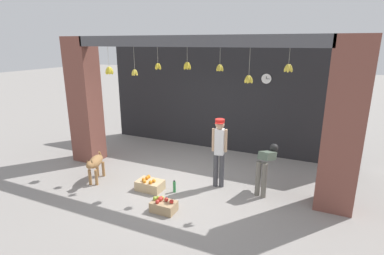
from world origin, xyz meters
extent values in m
plane|color=gray|center=(0.00, 0.00, 0.00)|extent=(60.00, 60.00, 0.00)
cube|color=#232326|center=(0.00, 2.66, 1.67)|extent=(7.59, 0.12, 3.35)
cube|color=brown|center=(-3.14, 0.30, 1.67)|extent=(0.70, 0.60, 3.35)
cube|color=brown|center=(3.14, 0.30, 1.67)|extent=(0.70, 0.60, 3.35)
cube|color=#4C4C51|center=(0.00, 0.12, 3.23)|extent=(5.69, 0.24, 0.24)
cylinder|color=#B2AD99|center=(-2.07, 0.10, 2.87)|extent=(0.01, 0.01, 0.48)
ellipsoid|color=yellow|center=(-2.02, 0.10, 2.54)|extent=(0.13, 0.07, 0.20)
ellipsoid|color=yellow|center=(-2.04, 0.14, 2.54)|extent=(0.11, 0.12, 0.21)
ellipsoid|color=yellow|center=(-2.08, 0.15, 2.54)|extent=(0.09, 0.13, 0.21)
ellipsoid|color=yellow|center=(-2.12, 0.12, 2.54)|extent=(0.13, 0.10, 0.21)
ellipsoid|color=yellow|center=(-2.12, 0.07, 2.54)|extent=(0.13, 0.10, 0.21)
ellipsoid|color=yellow|center=(-2.08, 0.05, 2.54)|extent=(0.09, 0.13, 0.21)
ellipsoid|color=yellow|center=(-2.04, 0.06, 2.54)|extent=(0.11, 0.12, 0.21)
cylinder|color=#B2AD99|center=(-1.34, 0.12, 2.85)|extent=(0.01, 0.01, 0.52)
ellipsoid|color=yellow|center=(-1.30, 0.12, 2.52)|extent=(0.10, 0.06, 0.16)
ellipsoid|color=yellow|center=(-1.33, 0.15, 2.52)|extent=(0.07, 0.10, 0.16)
ellipsoid|color=yellow|center=(-1.38, 0.14, 2.52)|extent=(0.10, 0.09, 0.17)
ellipsoid|color=yellow|center=(-1.38, 0.09, 2.52)|extent=(0.10, 0.09, 0.17)
ellipsoid|color=yellow|center=(-1.33, 0.08, 2.52)|extent=(0.07, 0.10, 0.16)
cylinder|color=#B2AD99|center=(-0.70, 0.10, 2.93)|extent=(0.01, 0.01, 0.35)
ellipsoid|color=yellow|center=(-0.66, 0.10, 2.68)|extent=(0.10, 0.06, 0.16)
ellipsoid|color=yellow|center=(-0.70, 0.14, 2.68)|extent=(0.06, 0.10, 0.16)
ellipsoid|color=yellow|center=(-0.74, 0.10, 2.68)|extent=(0.10, 0.06, 0.16)
ellipsoid|color=yellow|center=(-0.70, 0.06, 2.68)|extent=(0.06, 0.10, 0.16)
cylinder|color=#B2AD99|center=(0.03, 0.07, 2.95)|extent=(0.01, 0.01, 0.31)
ellipsoid|color=yellow|center=(0.08, 0.07, 2.72)|extent=(0.11, 0.06, 0.17)
ellipsoid|color=yellow|center=(0.06, 0.11, 2.72)|extent=(0.09, 0.11, 0.18)
ellipsoid|color=yellow|center=(0.01, 0.11, 2.72)|extent=(0.09, 0.11, 0.18)
ellipsoid|color=yellow|center=(-0.01, 0.07, 2.72)|extent=(0.11, 0.06, 0.17)
ellipsoid|color=yellow|center=(0.01, 0.03, 2.72)|extent=(0.09, 0.11, 0.18)
ellipsoid|color=yellow|center=(0.06, 0.03, 2.72)|extent=(0.09, 0.11, 0.18)
cylinder|color=#B2AD99|center=(0.73, 0.16, 2.94)|extent=(0.01, 0.01, 0.34)
ellipsoid|color=gold|center=(0.77, 0.16, 2.70)|extent=(0.10, 0.06, 0.16)
ellipsoid|color=gold|center=(0.75, 0.20, 2.70)|extent=(0.07, 0.10, 0.16)
ellipsoid|color=gold|center=(0.70, 0.18, 2.70)|extent=(0.10, 0.08, 0.16)
ellipsoid|color=gold|center=(0.70, 0.14, 2.70)|extent=(0.10, 0.08, 0.16)
ellipsoid|color=gold|center=(0.75, 0.12, 2.70)|extent=(0.07, 0.10, 0.16)
cylinder|color=#B2AD99|center=(1.35, 0.13, 2.84)|extent=(0.01, 0.01, 0.54)
ellipsoid|color=gold|center=(1.40, 0.13, 2.49)|extent=(0.11, 0.06, 0.18)
ellipsoid|color=gold|center=(1.35, 0.17, 2.49)|extent=(0.06, 0.11, 0.18)
ellipsoid|color=gold|center=(1.31, 0.13, 2.49)|extent=(0.11, 0.06, 0.18)
ellipsoid|color=gold|center=(1.35, 0.09, 2.49)|extent=(0.06, 0.11, 0.18)
cylinder|color=#B2AD99|center=(2.09, 0.16, 2.96)|extent=(0.01, 0.01, 0.30)
ellipsoid|color=yellow|center=(2.13, 0.16, 2.73)|extent=(0.11, 0.06, 0.17)
ellipsoid|color=yellow|center=(2.09, 0.20, 2.73)|extent=(0.06, 0.11, 0.17)
ellipsoid|color=yellow|center=(2.05, 0.16, 2.73)|extent=(0.11, 0.06, 0.17)
ellipsoid|color=yellow|center=(2.09, 0.12, 2.73)|extent=(0.06, 0.11, 0.17)
ellipsoid|color=#9E7042|center=(-2.01, -0.71, 0.49)|extent=(0.46, 0.68, 0.25)
cylinder|color=#9E7042|center=(-1.85, -0.91, 0.19)|extent=(0.07, 0.07, 0.37)
cylinder|color=#9E7042|center=(-1.99, -0.96, 0.19)|extent=(0.07, 0.07, 0.37)
cylinder|color=#9E7042|center=(-2.02, -0.46, 0.19)|extent=(0.07, 0.07, 0.37)
cylinder|color=#9E7042|center=(-2.16, -0.52, 0.19)|extent=(0.07, 0.07, 0.37)
ellipsoid|color=#9E7042|center=(-1.88, -1.03, 0.54)|extent=(0.23, 0.27, 0.17)
cone|color=brown|center=(-1.83, -1.01, 0.63)|extent=(0.06, 0.06, 0.07)
cone|color=brown|center=(-1.93, -1.05, 0.63)|extent=(0.06, 0.06, 0.07)
cylinder|color=#9E7042|center=(-2.13, -0.39, 0.51)|extent=(0.11, 0.20, 0.26)
cylinder|color=#424247|center=(0.82, 0.21, 0.39)|extent=(0.11, 0.11, 0.79)
cylinder|color=#424247|center=(0.69, 0.19, 0.39)|extent=(0.11, 0.11, 0.79)
cube|color=white|center=(0.75, 0.20, 1.08)|extent=(0.23, 0.20, 0.59)
cylinder|color=tan|center=(0.89, 0.22, 1.12)|extent=(0.06, 0.06, 0.52)
cylinder|color=tan|center=(0.62, 0.18, 1.12)|extent=(0.06, 0.06, 0.52)
sphere|color=tan|center=(0.75, 0.20, 1.48)|extent=(0.20, 0.20, 0.20)
cylinder|color=red|center=(0.75, 0.20, 1.56)|extent=(0.21, 0.21, 0.07)
cube|color=red|center=(0.77, 0.10, 1.53)|extent=(0.19, 0.14, 0.01)
cylinder|color=#6B665B|center=(1.66, 0.15, 0.39)|extent=(0.11, 0.11, 0.78)
cylinder|color=#6B665B|center=(1.80, 0.12, 0.39)|extent=(0.11, 0.11, 0.78)
cube|color=#4C5B4C|center=(1.79, 0.39, 0.85)|extent=(0.33, 0.61, 0.31)
sphere|color=black|center=(1.86, 0.75, 0.92)|extent=(0.19, 0.19, 0.19)
cube|color=tan|center=(-0.59, -0.60, 0.11)|extent=(0.58, 0.38, 0.22)
sphere|color=orange|center=(-0.64, -0.73, 0.25)|extent=(0.08, 0.08, 0.08)
sphere|color=orange|center=(-0.71, -0.67, 0.25)|extent=(0.08, 0.08, 0.08)
sphere|color=orange|center=(-0.69, -0.56, 0.25)|extent=(0.08, 0.08, 0.08)
sphere|color=orange|center=(-0.50, -0.72, 0.25)|extent=(0.08, 0.08, 0.08)
sphere|color=orange|center=(-0.69, -0.48, 0.25)|extent=(0.08, 0.08, 0.08)
sphere|color=orange|center=(-0.47, -0.62, 0.25)|extent=(0.08, 0.08, 0.08)
cube|color=tan|center=(0.13, -1.25, 0.10)|extent=(0.48, 0.33, 0.20)
sphere|color=#99B238|center=(0.06, -1.18, 0.24)|extent=(0.08, 0.08, 0.08)
sphere|color=red|center=(0.05, -1.34, 0.24)|extent=(0.08, 0.08, 0.08)
sphere|color=#99B238|center=(-0.01, -1.21, 0.24)|extent=(0.08, 0.08, 0.08)
sphere|color=#99B238|center=(-0.06, -1.25, 0.24)|extent=(0.08, 0.08, 0.08)
sphere|color=red|center=(0.30, -1.22, 0.24)|extent=(0.08, 0.08, 0.08)
sphere|color=red|center=(0.05, -1.19, 0.24)|extent=(0.08, 0.08, 0.08)
sphere|color=red|center=(0.17, -1.20, 0.24)|extent=(0.08, 0.08, 0.08)
sphere|color=red|center=(0.03, -1.22, 0.24)|extent=(0.08, 0.08, 0.08)
sphere|color=red|center=(0.06, -1.24, 0.24)|extent=(0.08, 0.08, 0.08)
cylinder|color=#38934C|center=(-0.04, -0.47, 0.13)|extent=(0.06, 0.06, 0.25)
cylinder|color=black|center=(-0.04, -0.47, 0.27)|extent=(0.04, 0.04, 0.03)
cylinder|color=black|center=(1.25, 2.59, 2.24)|extent=(0.29, 0.01, 0.29)
cylinder|color=white|center=(1.25, 2.58, 2.24)|extent=(0.27, 0.02, 0.27)
cube|color=black|center=(1.25, 2.57, 2.27)|extent=(0.01, 0.01, 0.08)
cube|color=black|center=(1.29, 2.57, 2.24)|extent=(0.10, 0.01, 0.01)
camera|label=1|loc=(2.79, -5.77, 3.20)|focal=28.00mm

